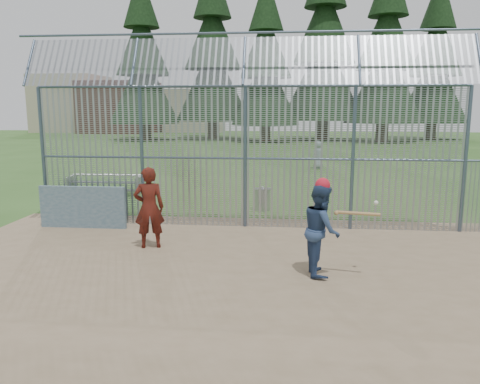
# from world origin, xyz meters

# --- Properties ---
(ground) EXTENTS (120.00, 120.00, 0.00)m
(ground) POSITION_xyz_m (0.00, 0.00, 0.00)
(ground) COLOR #2D511E
(ground) RESTS_ON ground
(dirt_infield) EXTENTS (14.00, 10.00, 0.02)m
(dirt_infield) POSITION_xyz_m (0.00, -0.50, 0.01)
(dirt_infield) COLOR #756047
(dirt_infield) RESTS_ON ground
(dugout_wall) EXTENTS (2.50, 0.12, 1.20)m
(dugout_wall) POSITION_xyz_m (-4.60, 2.90, 0.62)
(dugout_wall) COLOR #38566B
(dugout_wall) RESTS_ON dirt_infield
(batter) EXTENTS (0.78, 0.97, 1.88)m
(batter) POSITION_xyz_m (1.89, -0.27, 0.96)
(batter) COLOR navy
(batter) RESTS_ON dirt_infield
(onlooker) EXTENTS (0.83, 0.67, 2.00)m
(onlooker) POSITION_xyz_m (-2.15, 1.21, 1.02)
(onlooker) COLOR maroon
(onlooker) RESTS_ON dirt_infield
(bg_kid_standing) EXTENTS (0.92, 0.87, 1.59)m
(bg_kid_standing) POSITION_xyz_m (2.98, 17.04, 0.79)
(bg_kid_standing) COLOR gray
(bg_kid_standing) RESTS_ON ground
(bg_kid_seated) EXTENTS (0.52, 0.46, 0.85)m
(bg_kid_seated) POSITION_xyz_m (2.99, 17.19, 0.42)
(bg_kid_seated) COLOR slate
(bg_kid_seated) RESTS_ON ground
(batting_gear) EXTENTS (1.27, 0.41, 0.73)m
(batting_gear) POSITION_xyz_m (2.00, -0.29, 1.80)
(batting_gear) COLOR red
(batting_gear) RESTS_ON ground
(trash_can) EXTENTS (0.56, 0.56, 0.82)m
(trash_can) POSITION_xyz_m (0.40, 5.81, 0.38)
(trash_can) COLOR gray
(trash_can) RESTS_ON ground
(bleacher) EXTENTS (3.00, 0.95, 0.72)m
(bleacher) POSITION_xyz_m (-6.08, 8.34, 0.41)
(bleacher) COLOR slate
(bleacher) RESTS_ON ground
(backstop_fence) EXTENTS (20.09, 0.81, 5.30)m
(backstop_fence) POSITION_xyz_m (1.81, 3.43, 2.36)
(backstop_fence) COLOR #47566B
(backstop_fence) RESTS_ON ground
(conifer_row) EXTENTS (38.48, 12.26, 20.20)m
(conifer_row) POSITION_xyz_m (1.93, 41.51, 10.83)
(conifer_row) COLOR #332319
(conifer_row) RESTS_ON ground
(distant_buildings) EXTENTS (26.50, 10.50, 8.00)m
(distant_buildings) POSITION_xyz_m (-23.18, 56.49, 3.60)
(distant_buildings) COLOR brown
(distant_buildings) RESTS_ON ground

